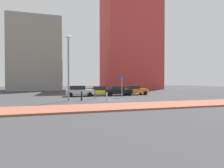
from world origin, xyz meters
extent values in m
plane|color=#38383A|center=(0.00, 0.00, 0.00)|extent=(120.00, 120.00, 0.00)
cube|color=#93513D|center=(0.00, -6.59, 0.07)|extent=(40.00, 3.78, 0.14)
cube|color=#B7BABF|center=(-3.65, 5.23, 0.66)|extent=(4.10, 1.92, 0.69)
cube|color=black|center=(-4.02, 5.24, 1.29)|extent=(2.25, 1.72, 0.58)
cylinder|color=black|center=(-2.25, 6.10, 0.32)|extent=(0.65, 0.24, 0.64)
cylinder|color=black|center=(-2.30, 4.29, 0.32)|extent=(0.65, 0.24, 0.64)
cylinder|color=black|center=(-5.00, 6.18, 0.32)|extent=(0.65, 0.24, 0.64)
cylinder|color=black|center=(-5.05, 4.37, 0.32)|extent=(0.65, 0.24, 0.64)
cube|color=gold|center=(-0.63, 5.49, 0.60)|extent=(4.17, 2.01, 0.57)
cube|color=black|center=(-0.70, 5.49, 1.18)|extent=(1.92, 1.74, 0.59)
cylinder|color=black|center=(0.81, 6.30, 0.32)|extent=(0.65, 0.26, 0.64)
cylinder|color=black|center=(0.71, 4.52, 0.32)|extent=(0.65, 0.26, 0.64)
cylinder|color=black|center=(-1.96, 6.46, 0.32)|extent=(0.65, 0.26, 0.64)
cylinder|color=black|center=(-2.06, 4.67, 0.32)|extent=(0.65, 0.26, 0.64)
cube|color=black|center=(2.25, 5.10, 0.65)|extent=(4.27, 1.86, 0.65)
cube|color=black|center=(2.12, 5.10, 1.23)|extent=(2.11, 1.68, 0.52)
cylinder|color=black|center=(3.71, 5.97, 0.32)|extent=(0.64, 0.23, 0.64)
cylinder|color=black|center=(3.68, 4.18, 0.32)|extent=(0.64, 0.23, 0.64)
cylinder|color=black|center=(0.82, 6.02, 0.32)|extent=(0.64, 0.23, 0.64)
cylinder|color=black|center=(0.79, 4.23, 0.32)|extent=(0.64, 0.23, 0.64)
cube|color=orange|center=(5.44, 5.72, 0.66)|extent=(4.10, 1.87, 0.67)
cube|color=black|center=(5.03, 5.71, 1.25)|extent=(1.87, 1.69, 0.52)
cylinder|color=black|center=(6.81, 6.64, 0.32)|extent=(0.64, 0.23, 0.64)
cylinder|color=black|center=(6.84, 4.82, 0.32)|extent=(0.64, 0.23, 0.64)
cylinder|color=black|center=(4.04, 6.61, 0.32)|extent=(0.64, 0.23, 0.64)
cylinder|color=black|center=(4.06, 4.79, 0.32)|extent=(0.64, 0.23, 0.64)
cylinder|color=gray|center=(1.84, 1.90, 1.41)|extent=(0.10, 0.10, 2.82)
cube|color=#1447B7|center=(1.84, 1.90, 2.52)|extent=(0.55, 0.12, 0.55)
cylinder|color=red|center=(1.84, 1.90, 1.89)|extent=(0.60, 0.11, 0.60)
cylinder|color=#4C4C51|center=(-2.10, 0.95, 0.58)|extent=(0.08, 0.08, 1.16)
cube|color=black|center=(-2.10, 0.95, 1.30)|extent=(0.18, 0.14, 0.28)
cylinder|color=gray|center=(-5.36, -0.67, 3.54)|extent=(0.20, 0.20, 7.07)
ellipsoid|color=silver|center=(-5.36, -0.67, 7.22)|extent=(0.70, 0.36, 0.30)
cylinder|color=#B7B7BC|center=(-1.13, -1.60, 0.49)|extent=(0.17, 0.17, 0.98)
cylinder|color=black|center=(-3.93, -0.90, 0.54)|extent=(0.17, 0.17, 1.08)
cube|color=#BF3833|center=(13.25, 29.33, 15.57)|extent=(15.74, 14.97, 31.14)
cube|color=gray|center=(-12.67, 26.92, 8.89)|extent=(12.04, 10.82, 17.79)
camera|label=1|loc=(-5.53, -20.29, 2.23)|focal=27.02mm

